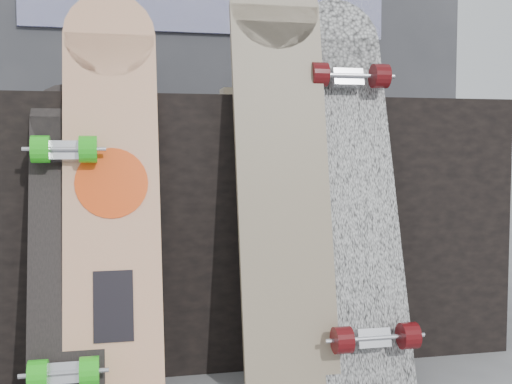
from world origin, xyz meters
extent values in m
cube|color=black|center=(0.00, 0.50, 0.40)|extent=(1.60, 0.60, 0.80)
cube|color=#36363B|center=(0.00, 1.35, 1.10)|extent=(2.40, 0.20, 2.20)
cube|color=#593873|center=(-0.42, 0.57, 0.85)|extent=(0.18, 0.12, 0.10)
cube|color=#593873|center=(0.30, 0.55, 0.86)|extent=(0.14, 0.14, 0.12)
cube|color=#D1B78C|center=(0.07, 0.68, 0.83)|extent=(0.22, 0.10, 0.06)
cube|color=beige|center=(-0.42, 0.11, 0.48)|extent=(0.25, 0.27, 0.96)
cylinder|color=beige|center=(-0.42, 0.24, 0.96)|extent=(0.25, 0.08, 0.24)
cylinder|color=#FF4910|center=(-0.42, 0.12, 0.56)|extent=(0.19, 0.05, 0.18)
cube|color=black|center=(-0.42, 0.04, 0.25)|extent=(0.10, 0.05, 0.17)
cube|color=beige|center=(0.03, 0.08, 0.52)|extent=(0.26, 0.24, 1.05)
cylinder|color=beige|center=(0.03, 0.19, 1.05)|extent=(0.26, 0.07, 0.25)
cube|color=silver|center=(0.24, 0.11, 0.49)|extent=(0.25, 0.31, 0.98)
cylinder|color=silver|center=(0.24, 0.26, 0.97)|extent=(0.25, 0.09, 0.25)
cube|color=silver|center=(0.24, -0.03, 0.15)|extent=(0.09, 0.04, 0.06)
cylinder|color=#4E0B0E|center=(0.15, -0.05, 0.15)|extent=(0.04, 0.07, 0.07)
cylinder|color=#4E0B0E|center=(0.34, -0.05, 0.15)|extent=(0.05, 0.07, 0.07)
cube|color=silver|center=(0.24, 0.18, 0.85)|extent=(0.09, 0.04, 0.06)
cylinder|color=#4E0B0E|center=(0.15, 0.16, 0.86)|extent=(0.04, 0.07, 0.07)
cylinder|color=#4E0B0E|center=(0.34, 0.16, 0.86)|extent=(0.05, 0.07, 0.07)
cube|color=black|center=(-0.54, 0.09, 0.37)|extent=(0.19, 0.24, 0.73)
cylinder|color=black|center=(-0.54, 0.20, 0.73)|extent=(0.19, 0.07, 0.18)
cube|color=silver|center=(-0.54, -0.03, 0.11)|extent=(0.09, 0.04, 0.06)
cylinder|color=green|center=(-0.60, -0.05, 0.12)|extent=(0.04, 0.07, 0.07)
cylinder|color=green|center=(-0.48, -0.05, 0.12)|extent=(0.05, 0.07, 0.07)
cube|color=silver|center=(-0.54, 0.13, 0.64)|extent=(0.09, 0.04, 0.06)
cylinder|color=green|center=(-0.60, 0.11, 0.65)|extent=(0.04, 0.07, 0.07)
cylinder|color=green|center=(-0.48, 0.11, 0.65)|extent=(0.05, 0.07, 0.07)
camera|label=1|loc=(-0.41, -1.59, 0.65)|focal=45.00mm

